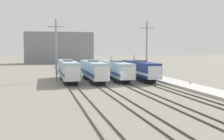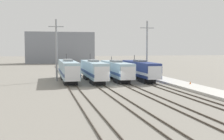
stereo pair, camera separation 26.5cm
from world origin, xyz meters
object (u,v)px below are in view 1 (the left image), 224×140
object	(u,v)px
locomotive_far_left	(68,70)
locomotive_center_right	(116,70)
locomotive_far_right	(140,70)
locomotive_center_left	(94,70)
traffic_cone	(190,83)
catenary_tower_left	(56,49)
catenary_tower_right	(147,49)

from	to	relation	value
locomotive_far_left	locomotive_center_right	bearing A→B (deg)	-0.52
locomotive_far_right	locomotive_center_left	bearing A→B (deg)	-177.14
locomotive_center_right	traffic_cone	size ratio (longest dim) A/B	38.27
catenary_tower_left	traffic_cone	size ratio (longest dim) A/B	24.76
locomotive_center_right	catenary_tower_left	size ratio (longest dim) A/B	1.55
catenary_tower_right	catenary_tower_left	bearing A→B (deg)	180.00
locomotive_center_right	locomotive_far_left	bearing A→B (deg)	179.48
locomotive_far_right	catenary_tower_right	size ratio (longest dim) A/B	1.45
catenary_tower_left	catenary_tower_right	bearing A→B (deg)	0.00
locomotive_far_left	traffic_cone	size ratio (longest dim) A/B	38.80
locomotive_center_left	catenary_tower_right	distance (m)	12.68
locomotive_center_left	catenary_tower_right	bearing A→B (deg)	14.64
locomotive_far_left	locomotive_center_right	distance (m)	9.43
locomotive_far_right	locomotive_far_left	bearing A→B (deg)	176.82
catenary_tower_left	traffic_cone	world-z (taller)	catenary_tower_left
locomotive_far_left	locomotive_center_left	bearing A→B (deg)	-14.92
catenary_tower_left	locomotive_far_left	bearing A→B (deg)	-40.09
locomotive_center_left	catenary_tower_right	xyz separation A→B (m)	(11.62, 3.04, 4.05)
locomotive_far_right	catenary_tower_right	bearing A→B (deg)	49.53
locomotive_center_right	traffic_cone	distance (m)	15.29
locomotive_center_left	locomotive_far_right	xyz separation A→B (m)	(9.43, 0.47, -0.06)
locomotive_center_right	locomotive_center_left	bearing A→B (deg)	-166.06
locomotive_center_right	traffic_cone	xyz separation A→B (m)	(10.13, -11.36, -1.49)
catenary_tower_right	traffic_cone	size ratio (longest dim) A/B	24.76
locomotive_center_right	catenary_tower_right	bearing A→B (deg)	15.12
locomotive_far_right	catenary_tower_left	world-z (taller)	catenary_tower_left
locomotive_far_left	catenary_tower_right	xyz separation A→B (m)	(16.34, 1.78, 4.01)
locomotive_center_right	locomotive_far_right	bearing A→B (deg)	-8.44
locomotive_center_left	catenary_tower_right	world-z (taller)	catenary_tower_right
traffic_cone	locomotive_center_left	bearing A→B (deg)	145.55
locomotive_center_left	locomotive_far_right	world-z (taller)	locomotive_center_left
catenary_tower_right	locomotive_center_left	bearing A→B (deg)	-165.36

